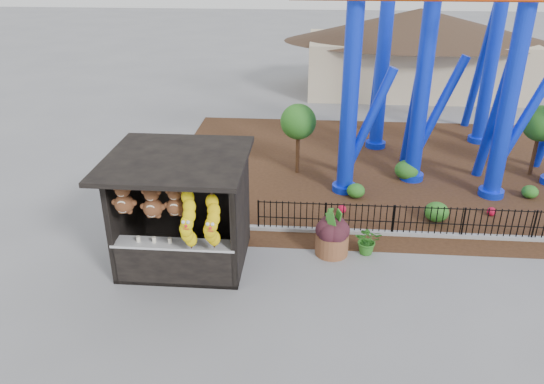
# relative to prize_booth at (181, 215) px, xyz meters

# --- Properties ---
(ground) EXTENTS (120.00, 120.00, 0.00)m
(ground) POSITION_rel_prize_booth_xyz_m (2.98, -0.89, -1.54)
(ground) COLOR slate
(ground) RESTS_ON ground
(mulch_bed) EXTENTS (18.00, 12.00, 0.02)m
(mulch_bed) POSITION_rel_prize_booth_xyz_m (6.98, 7.11, -1.53)
(mulch_bed) COLOR #331E11
(mulch_bed) RESTS_ON ground
(curb) EXTENTS (18.00, 0.18, 0.12)m
(curb) POSITION_rel_prize_booth_xyz_m (6.98, 2.11, -1.48)
(curb) COLOR gray
(curb) RESTS_ON ground
(prize_booth) EXTENTS (3.50, 3.40, 3.12)m
(prize_booth) POSITION_rel_prize_booth_xyz_m (0.00, 0.00, 0.00)
(prize_booth) COLOR black
(prize_booth) RESTS_ON ground
(picket_fence) EXTENTS (12.20, 0.06, 1.00)m
(picket_fence) POSITION_rel_prize_booth_xyz_m (7.88, 2.11, -1.04)
(picket_fence) COLOR black
(picket_fence) RESTS_ON ground
(terracotta_planter) EXTENTS (1.11, 1.11, 0.61)m
(terracotta_planter) POSITION_rel_prize_booth_xyz_m (3.96, 0.96, -1.24)
(terracotta_planter) COLOR brown
(terracotta_planter) RESTS_ON ground
(planter_foliage) EXTENTS (0.70, 0.70, 0.64)m
(planter_foliage) POSITION_rel_prize_booth_xyz_m (3.96, 0.96, -0.61)
(planter_foliage) COLOR black
(planter_foliage) RESTS_ON terracotta_planter
(potted_plant) EXTENTS (0.78, 0.69, 0.82)m
(potted_plant) POSITION_rel_prize_booth_xyz_m (4.95, 1.05, -1.13)
(potted_plant) COLOR #1B4F17
(potted_plant) RESTS_ON ground
(landscaping) EXTENTS (8.74, 4.02, 0.69)m
(landscaping) POSITION_rel_prize_booth_xyz_m (7.83, 4.79, -1.24)
(landscaping) COLOR #255D1B
(landscaping) RESTS_ON mulch_bed
(pavilion) EXTENTS (15.00, 15.00, 4.80)m
(pavilion) POSITION_rel_prize_booth_xyz_m (8.98, 19.11, 1.52)
(pavilion) COLOR #BFAD8C
(pavilion) RESTS_ON ground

